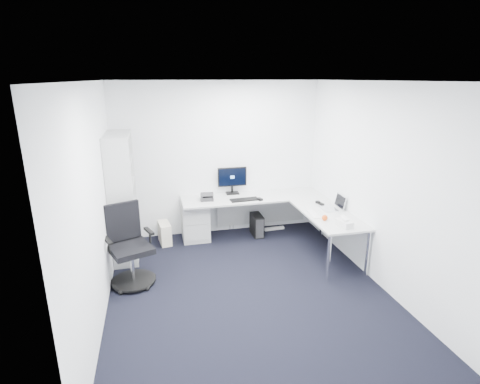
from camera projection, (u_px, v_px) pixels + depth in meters
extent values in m
plane|color=black|center=(247.00, 289.00, 5.05)|extent=(4.20, 4.20, 0.00)
plane|color=white|center=(248.00, 81.00, 4.26)|extent=(4.20, 4.20, 0.00)
cube|color=white|center=(218.00, 159.00, 6.61)|extent=(3.60, 0.02, 2.70)
cube|color=white|center=(319.00, 278.00, 2.70)|extent=(3.60, 0.02, 2.70)
cube|color=white|center=(95.00, 204.00, 4.27)|extent=(0.02, 4.20, 2.70)
cube|color=white|center=(376.00, 185.00, 5.05)|extent=(0.02, 4.20, 2.70)
cube|color=#B4B6B6|center=(195.00, 219.00, 6.58)|extent=(0.46, 0.58, 0.71)
cube|color=black|center=(257.00, 225.00, 6.75)|extent=(0.17, 0.39, 0.38)
cube|color=beige|center=(165.00, 233.00, 6.41)|extent=(0.23, 0.41, 0.37)
cube|color=silver|center=(274.00, 228.00, 7.03)|extent=(0.39, 0.09, 0.04)
cube|color=black|center=(244.00, 200.00, 6.39)|extent=(0.49, 0.20, 0.02)
cube|color=black|center=(260.00, 199.00, 6.39)|extent=(0.09, 0.12, 0.04)
cube|color=silver|center=(313.00, 214.00, 5.73)|extent=(0.14, 0.38, 0.01)
sphere|color=#D44B12|center=(325.00, 218.00, 5.47)|extent=(0.09, 0.09, 0.09)
cube|color=silver|center=(344.00, 223.00, 5.26)|extent=(0.18, 0.28, 0.09)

